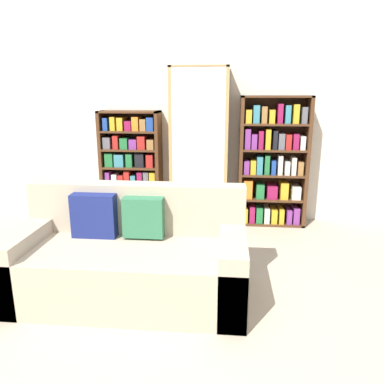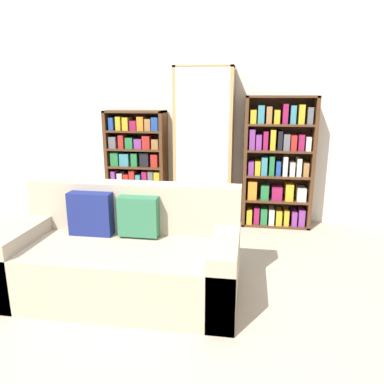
# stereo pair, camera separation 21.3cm
# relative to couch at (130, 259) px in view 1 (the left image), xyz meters

# --- Properties ---
(ground_plane) EXTENTS (16.00, 16.00, 0.00)m
(ground_plane) POSITION_rel_couch_xyz_m (0.24, -0.74, -0.30)
(ground_plane) COLOR tan
(wall_back) EXTENTS (6.61, 0.06, 2.70)m
(wall_back) POSITION_rel_couch_xyz_m (0.24, 2.04, 1.05)
(wall_back) COLOR silver
(wall_back) RESTS_ON ground
(couch) EXTENTS (1.82, 0.86, 0.85)m
(couch) POSITION_rel_couch_xyz_m (0.00, 0.00, 0.00)
(couch) COLOR tan
(couch) RESTS_ON ground
(bookshelf_left) EXTENTS (0.74, 0.32, 1.37)m
(bookshelf_left) POSITION_rel_couch_xyz_m (-0.43, 1.83, 0.38)
(bookshelf_left) COLOR #4C2D19
(bookshelf_left) RESTS_ON ground
(display_cabinet) EXTENTS (0.69, 0.36, 1.88)m
(display_cabinet) POSITION_rel_couch_xyz_m (0.42, 1.82, 0.63)
(display_cabinet) COLOR tan
(display_cabinet) RESTS_ON ground
(bookshelf_right) EXTENTS (0.81, 0.32, 1.55)m
(bookshelf_right) POSITION_rel_couch_xyz_m (1.30, 1.83, 0.46)
(bookshelf_right) COLOR #4C2D19
(bookshelf_right) RESTS_ON ground
(wine_bottle) EXTENTS (0.08, 0.08, 0.40)m
(wine_bottle) POSITION_rel_couch_xyz_m (0.76, 0.65, -0.14)
(wine_bottle) COLOR black
(wine_bottle) RESTS_ON ground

